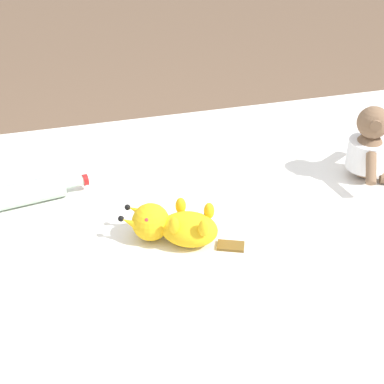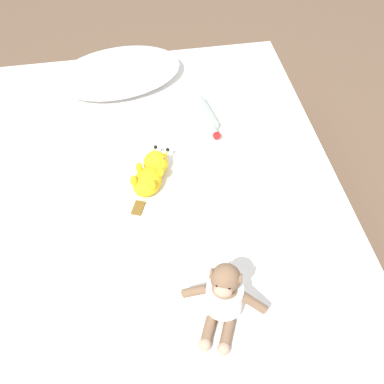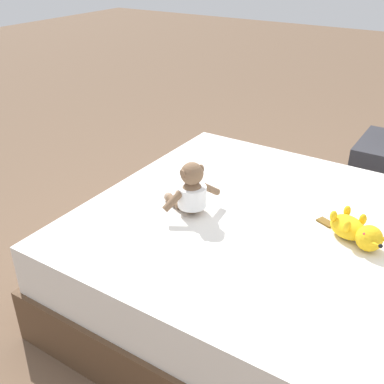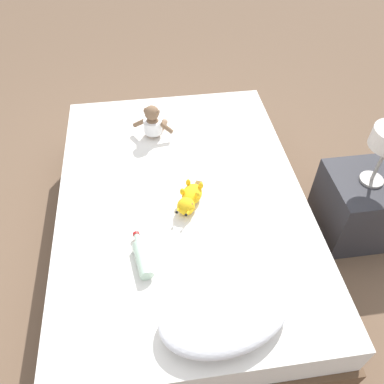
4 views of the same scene
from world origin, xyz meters
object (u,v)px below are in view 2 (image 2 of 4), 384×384
(bed, at_px, (165,235))
(glass_bottle, at_px, (204,114))
(plush_monkey, at_px, (224,298))
(plush_yellow_creature, at_px, (151,173))
(pillow, at_px, (119,72))

(bed, bearing_deg, glass_bottle, 60.09)
(plush_monkey, height_order, glass_bottle, plush_monkey)
(bed, height_order, plush_yellow_creature, plush_yellow_creature)
(bed, height_order, pillow, pillow)
(plush_monkey, xyz_separation_m, glass_bottle, (0.13, 1.00, -0.06))
(bed, distance_m, plush_monkey, 0.68)
(plush_monkey, relative_size, glass_bottle, 1.01)
(pillow, xyz_separation_m, plush_yellow_creature, (0.06, -0.69, -0.01))
(bed, distance_m, glass_bottle, 0.57)
(glass_bottle, bearing_deg, plush_monkey, -97.35)
(plush_monkey, bearing_deg, plush_yellow_creature, 103.15)
(pillow, height_order, glass_bottle, pillow)
(glass_bottle, bearing_deg, bed, -119.91)
(plush_yellow_creature, bearing_deg, bed, -65.96)
(pillow, distance_m, plush_monkey, 1.37)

